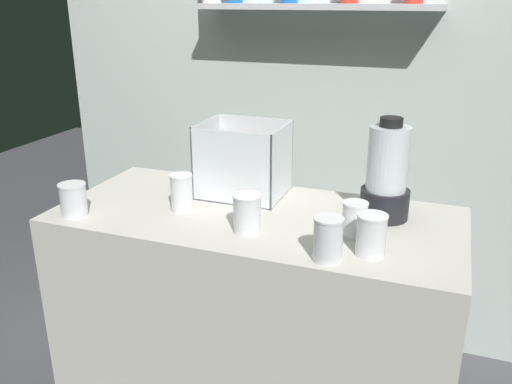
# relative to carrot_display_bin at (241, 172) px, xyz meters

# --- Properties ---
(counter) EXTENTS (1.40, 0.64, 0.90)m
(counter) POSITION_rel_carrot_display_bin_xyz_m (0.12, -0.17, -0.53)
(counter) COLOR beige
(counter) RESTS_ON ground_plane
(back_wall_unit) EXTENTS (2.60, 0.24, 2.50)m
(back_wall_unit) POSITION_rel_carrot_display_bin_xyz_m (0.12, 0.60, 0.28)
(back_wall_unit) COLOR silver
(back_wall_unit) RESTS_ON ground_plane
(carrot_display_bin) EXTENTS (0.31, 0.25, 0.27)m
(carrot_display_bin) POSITION_rel_carrot_display_bin_xyz_m (0.00, 0.00, 0.00)
(carrot_display_bin) COLOR white
(carrot_display_bin) RESTS_ON counter
(blender_pitcher) EXTENTS (0.16, 0.16, 0.35)m
(blender_pitcher) POSITION_rel_carrot_display_bin_xyz_m (0.54, -0.05, 0.06)
(blender_pitcher) COLOR black
(blender_pitcher) RESTS_ON counter
(juice_cup_beet_far_left) EXTENTS (0.09, 0.09, 0.11)m
(juice_cup_beet_far_left) POSITION_rel_carrot_display_bin_xyz_m (-0.46, -0.40, -0.03)
(juice_cup_beet_far_left) COLOR white
(juice_cup_beet_far_left) RESTS_ON counter
(juice_cup_pomegranate_left) EXTENTS (0.08, 0.08, 0.13)m
(juice_cup_pomegranate_left) POSITION_rel_carrot_display_bin_xyz_m (-0.13, -0.23, -0.03)
(juice_cup_pomegranate_left) COLOR white
(juice_cup_pomegranate_left) RESTS_ON counter
(juice_cup_beet_middle) EXTENTS (0.09, 0.09, 0.12)m
(juice_cup_beet_middle) POSITION_rel_carrot_display_bin_xyz_m (0.15, -0.32, -0.03)
(juice_cup_beet_middle) COLOR white
(juice_cup_beet_middle) RESTS_ON counter
(juice_cup_orange_right) EXTENTS (0.09, 0.09, 0.13)m
(juice_cup_orange_right) POSITION_rel_carrot_display_bin_xyz_m (0.43, -0.43, -0.02)
(juice_cup_orange_right) COLOR white
(juice_cup_orange_right) RESTS_ON counter
(juice_cup_orange_far_right) EXTENTS (0.08, 0.08, 0.11)m
(juice_cup_orange_far_right) POSITION_rel_carrot_display_bin_xyz_m (0.47, -0.23, -0.04)
(juice_cup_orange_far_right) COLOR white
(juice_cup_orange_far_right) RESTS_ON counter
(juice_cup_orange_rightmost) EXTENTS (0.09, 0.09, 0.13)m
(juice_cup_orange_rightmost) POSITION_rel_carrot_display_bin_xyz_m (0.54, -0.35, -0.03)
(juice_cup_orange_rightmost) COLOR white
(juice_cup_orange_rightmost) RESTS_ON counter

